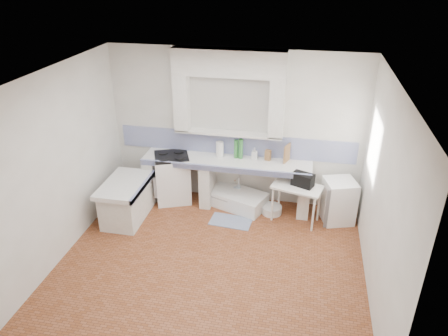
% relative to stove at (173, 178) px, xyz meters
% --- Properties ---
extents(floor, '(4.50, 4.50, 0.00)m').
position_rel_stove_xyz_m(floor, '(1.11, -1.68, -0.44)').
color(floor, brown).
rests_on(floor, ground).
extents(ceiling, '(4.50, 4.50, 0.00)m').
position_rel_stove_xyz_m(ceiling, '(1.11, -1.68, 2.36)').
color(ceiling, white).
rests_on(ceiling, ground).
extents(wall_back, '(4.50, 0.00, 4.50)m').
position_rel_stove_xyz_m(wall_back, '(1.11, 0.32, 0.96)').
color(wall_back, silver).
rests_on(wall_back, ground).
extents(wall_front, '(4.50, 0.00, 4.50)m').
position_rel_stove_xyz_m(wall_front, '(1.11, -3.68, 0.96)').
color(wall_front, silver).
rests_on(wall_front, ground).
extents(wall_left, '(0.00, 4.50, 4.50)m').
position_rel_stove_xyz_m(wall_left, '(-1.14, -1.68, 0.96)').
color(wall_left, silver).
rests_on(wall_left, ground).
extents(wall_right, '(0.00, 4.50, 4.50)m').
position_rel_stove_xyz_m(wall_right, '(3.36, -1.68, 0.96)').
color(wall_right, silver).
rests_on(wall_right, ground).
extents(alcove_mass, '(1.90, 0.25, 0.45)m').
position_rel_stove_xyz_m(alcove_mass, '(1.01, 0.20, 2.14)').
color(alcove_mass, silver).
rests_on(alcove_mass, ground).
extents(window_frame, '(0.35, 0.86, 1.06)m').
position_rel_stove_xyz_m(window_frame, '(3.53, -0.48, 1.16)').
color(window_frame, '#3C2413').
rests_on(window_frame, ground).
extents(lace_valance, '(0.01, 0.84, 0.24)m').
position_rel_stove_xyz_m(lace_valance, '(3.39, -0.48, 1.54)').
color(lace_valance, white).
rests_on(lace_valance, ground).
extents(counter_slab, '(3.00, 0.60, 0.08)m').
position_rel_stove_xyz_m(counter_slab, '(1.01, 0.02, 0.42)').
color(counter_slab, white).
rests_on(counter_slab, ground).
extents(counter_lip, '(3.00, 0.04, 0.10)m').
position_rel_stove_xyz_m(counter_lip, '(1.01, -0.26, 0.42)').
color(counter_lip, navy).
rests_on(counter_lip, ground).
extents(counter_pier_left, '(0.20, 0.55, 0.82)m').
position_rel_stove_xyz_m(counter_pier_left, '(-0.39, 0.02, -0.03)').
color(counter_pier_left, silver).
rests_on(counter_pier_left, ground).
extents(counter_pier_mid, '(0.20, 0.55, 0.82)m').
position_rel_stove_xyz_m(counter_pier_mid, '(0.66, 0.02, -0.03)').
color(counter_pier_mid, silver).
rests_on(counter_pier_mid, ground).
extents(counter_pier_right, '(0.20, 0.55, 0.82)m').
position_rel_stove_xyz_m(counter_pier_right, '(2.41, 0.02, -0.03)').
color(counter_pier_right, silver).
rests_on(counter_pier_right, ground).
extents(peninsula_top, '(0.70, 1.10, 0.08)m').
position_rel_stove_xyz_m(peninsula_top, '(-0.59, -0.78, 0.22)').
color(peninsula_top, white).
rests_on(peninsula_top, ground).
extents(peninsula_base, '(0.60, 1.00, 0.62)m').
position_rel_stove_xyz_m(peninsula_base, '(-0.59, -0.78, -0.13)').
color(peninsula_base, silver).
rests_on(peninsula_base, ground).
extents(peninsula_lip, '(0.04, 1.10, 0.10)m').
position_rel_stove_xyz_m(peninsula_lip, '(-0.26, -0.78, 0.22)').
color(peninsula_lip, navy).
rests_on(peninsula_lip, ground).
extents(backsplash, '(4.27, 0.03, 0.40)m').
position_rel_stove_xyz_m(backsplash, '(1.11, 0.31, 0.66)').
color(backsplash, navy).
rests_on(backsplash, ground).
extents(stove, '(0.80, 0.79, 0.88)m').
position_rel_stove_xyz_m(stove, '(0.00, 0.00, 0.00)').
color(stove, white).
rests_on(stove, ground).
extents(sink, '(1.18, 0.90, 0.25)m').
position_rel_stove_xyz_m(sink, '(1.21, 0.00, -0.31)').
color(sink, white).
rests_on(sink, ground).
extents(side_table, '(0.90, 0.65, 0.04)m').
position_rel_stove_xyz_m(side_table, '(2.28, -0.28, -0.10)').
color(side_table, white).
rests_on(side_table, ground).
extents(fridge, '(0.62, 0.62, 0.77)m').
position_rel_stove_xyz_m(fridge, '(3.00, -0.12, -0.06)').
color(fridge, white).
rests_on(fridge, ground).
extents(bucket_red, '(0.33, 0.33, 0.25)m').
position_rel_stove_xyz_m(bucket_red, '(0.93, 0.06, -0.31)').
color(bucket_red, '#C53502').
rests_on(bucket_red, ground).
extents(bucket_orange, '(0.28, 0.28, 0.24)m').
position_rel_stove_xyz_m(bucket_orange, '(1.17, -0.11, -0.32)').
color(bucket_orange, '#E74321').
rests_on(bucket_orange, ground).
extents(bucket_blue, '(0.37, 0.37, 0.28)m').
position_rel_stove_xyz_m(bucket_blue, '(1.45, 0.01, -0.30)').
color(bucket_blue, '#1A28B6').
rests_on(bucket_blue, ground).
extents(basin_white, '(0.38, 0.38, 0.14)m').
position_rel_stove_xyz_m(basin_white, '(1.87, -0.12, -0.37)').
color(basin_white, white).
rests_on(basin_white, ground).
extents(water_bottle_a, '(0.10, 0.10, 0.28)m').
position_rel_stove_xyz_m(water_bottle_a, '(1.15, 0.17, -0.30)').
color(water_bottle_a, silver).
rests_on(water_bottle_a, ground).
extents(water_bottle_b, '(0.09, 0.09, 0.32)m').
position_rel_stove_xyz_m(water_bottle_b, '(1.21, 0.17, -0.28)').
color(water_bottle_b, silver).
rests_on(water_bottle_b, ground).
extents(black_bag, '(0.41, 0.33, 0.22)m').
position_rel_stove_xyz_m(black_bag, '(2.37, -0.24, 0.35)').
color(black_bag, black).
rests_on(black_bag, side_table).
extents(green_bottle_a, '(0.09, 0.09, 0.34)m').
position_rel_stove_xyz_m(green_bottle_a, '(1.16, 0.16, 0.63)').
color(green_bottle_a, '#327B36').
rests_on(green_bottle_a, counter_slab).
extents(green_bottle_b, '(0.10, 0.10, 0.37)m').
position_rel_stove_xyz_m(green_bottle_b, '(1.24, 0.15, 0.64)').
color(green_bottle_b, '#327B36').
rests_on(green_bottle_b, counter_slab).
extents(knife_block, '(0.12, 0.10, 0.19)m').
position_rel_stove_xyz_m(knife_block, '(1.73, 0.17, 0.56)').
color(knife_block, olive).
rests_on(knife_block, counter_slab).
extents(cutting_board, '(0.11, 0.23, 0.33)m').
position_rel_stove_xyz_m(cutting_board, '(2.06, 0.17, 0.62)').
color(cutting_board, olive).
rests_on(cutting_board, counter_slab).
extents(paper_towel, '(0.14, 0.14, 0.28)m').
position_rel_stove_xyz_m(paper_towel, '(0.86, 0.17, 0.60)').
color(paper_towel, white).
rests_on(paper_towel, counter_slab).
extents(soap_bottle, '(0.10, 0.10, 0.22)m').
position_rel_stove_xyz_m(soap_bottle, '(1.49, 0.17, 0.57)').
color(soap_bottle, white).
rests_on(soap_bottle, counter_slab).
extents(rug, '(0.74, 0.46, 0.01)m').
position_rel_stove_xyz_m(rug, '(1.20, -0.54, -0.43)').
color(rug, '#334B7C').
rests_on(rug, ground).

